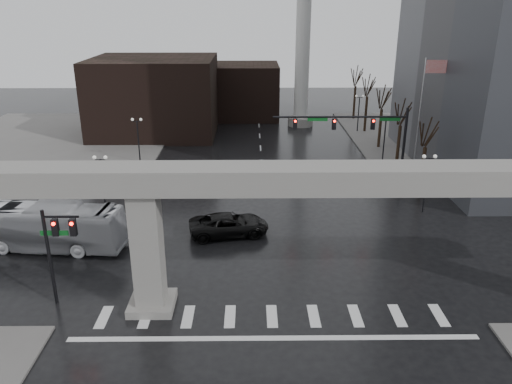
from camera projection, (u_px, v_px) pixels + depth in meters
ground at (271, 306)px, 29.44m from camera, size 160.00×160.00×0.00m
sidewalk_ne at (465, 143)px, 63.29m from camera, size 28.00×36.00×0.15m
sidewalk_nw at (54, 144)px, 62.79m from camera, size 28.00×36.00×0.15m
elevated_guideway at (296, 198)px, 27.00m from camera, size 48.00×2.60×8.70m
building_far_left at (155, 96)px, 66.75m from camera, size 16.00×14.00×10.00m
building_far_mid at (245, 91)px, 76.56m from camera, size 10.00×10.00×8.00m
smokestack at (303, 29)px, 67.69m from camera, size 3.60×3.60×30.00m
signal_mast_arm at (363, 132)px, 45.00m from camera, size 12.12×0.43×8.00m
signal_left_pole at (57, 241)px, 28.34m from camera, size 2.30×0.30×6.00m
flagpole_assembly at (424, 106)px, 47.44m from camera, size 2.06×0.12×12.00m
lamp_right_0 at (427, 173)px, 41.41m from camera, size 1.22×0.32×5.11m
lamp_right_1 at (385, 132)px, 54.48m from camera, size 1.22×0.32×5.11m
lamp_right_2 at (359, 107)px, 67.56m from camera, size 1.22×0.32×5.11m
lamp_left_0 at (102, 175)px, 41.15m from camera, size 1.22×0.32×5.11m
lamp_left_1 at (138, 133)px, 54.22m from camera, size 1.22×0.32×5.11m
lamp_left_2 at (160, 107)px, 67.30m from camera, size 1.22×0.32×5.11m
tree_right_0 at (423, 166)px, 45.41m from camera, size 1.09×1.58×7.50m
tree_right_1 at (399, 142)px, 52.86m from camera, size 1.09×1.61×7.67m
tree_right_2 at (381, 125)px, 60.31m from camera, size 1.10×1.63×7.85m
tree_right_3 at (366, 111)px, 67.76m from camera, size 1.11×1.66×8.02m
tree_right_4 at (355, 99)px, 75.21m from camera, size 1.12×1.69×8.19m
pickup_truck at (229, 225)px, 38.18m from camera, size 6.49×3.89×1.69m
city_bus at (41, 226)px, 35.86m from camera, size 12.46×4.19×3.40m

